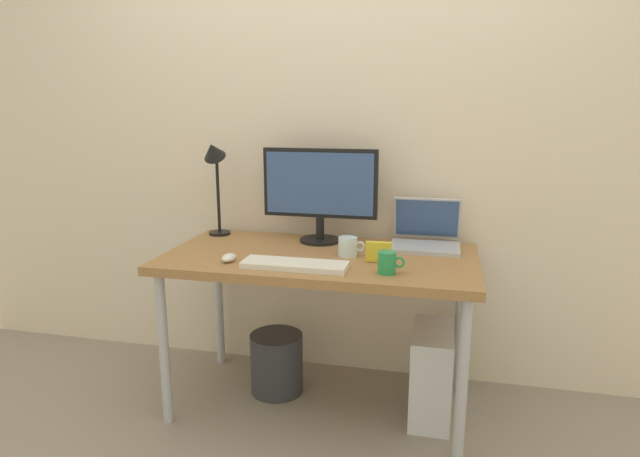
# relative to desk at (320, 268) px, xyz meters

# --- Properties ---
(ground_plane) EXTENTS (6.00, 6.00, 0.00)m
(ground_plane) POSITION_rel_desk_xyz_m (0.00, 0.00, -0.68)
(ground_plane) COLOR gray
(back_wall) EXTENTS (4.40, 0.04, 2.60)m
(back_wall) POSITION_rel_desk_xyz_m (0.00, 0.42, 0.62)
(back_wall) COLOR beige
(back_wall) RESTS_ON ground_plane
(desk) EXTENTS (1.39, 0.72, 0.75)m
(desk) POSITION_rel_desk_xyz_m (0.00, 0.00, 0.00)
(desk) COLOR olive
(desk) RESTS_ON ground_plane
(monitor) EXTENTS (0.56, 0.20, 0.46)m
(monitor) POSITION_rel_desk_xyz_m (-0.05, 0.23, 0.33)
(monitor) COLOR black
(monitor) RESTS_ON desk
(laptop) EXTENTS (0.32, 0.28, 0.23)m
(laptop) POSITION_rel_desk_xyz_m (0.46, 0.25, 0.12)
(laptop) COLOR #B2B2B7
(laptop) RESTS_ON desk
(desk_lamp) EXTENTS (0.11, 0.16, 0.50)m
(desk_lamp) POSITION_rel_desk_xyz_m (-0.60, 0.23, 0.42)
(desk_lamp) COLOR black
(desk_lamp) RESTS_ON desk
(keyboard) EXTENTS (0.44, 0.14, 0.02)m
(keyboard) POSITION_rel_desk_xyz_m (-0.06, -0.22, 0.08)
(keyboard) COLOR silver
(keyboard) RESTS_ON desk
(mouse) EXTENTS (0.06, 0.09, 0.03)m
(mouse) POSITION_rel_desk_xyz_m (-0.36, -0.20, 0.08)
(mouse) COLOR silver
(mouse) RESTS_ON desk
(coffee_mug) EXTENTS (0.11, 0.07, 0.09)m
(coffee_mug) POSITION_rel_desk_xyz_m (0.33, -0.21, 0.11)
(coffee_mug) COLOR #268C4C
(coffee_mug) RESTS_ON desk
(glass_cup) EXTENTS (0.12, 0.09, 0.09)m
(glass_cup) POSITION_rel_desk_xyz_m (0.13, 0.01, 0.11)
(glass_cup) COLOR silver
(glass_cup) RESTS_ON desk
(photo_frame) EXTENTS (0.11, 0.03, 0.09)m
(photo_frame) POSITION_rel_desk_xyz_m (0.27, -0.07, 0.11)
(photo_frame) COLOR yellow
(photo_frame) RESTS_ON desk
(computer_tower) EXTENTS (0.18, 0.36, 0.42)m
(computer_tower) POSITION_rel_desk_xyz_m (0.52, 0.02, -0.47)
(computer_tower) COLOR silver
(computer_tower) RESTS_ON ground_plane
(wastebasket) EXTENTS (0.26, 0.26, 0.30)m
(wastebasket) POSITION_rel_desk_xyz_m (-0.24, 0.07, -0.53)
(wastebasket) COLOR #333338
(wastebasket) RESTS_ON ground_plane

